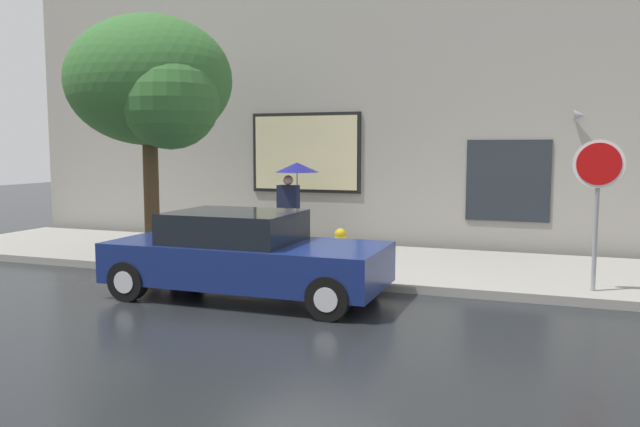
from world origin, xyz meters
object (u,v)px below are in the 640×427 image
(parked_car, at_px, (245,255))
(street_tree, at_px, (153,85))
(stop_sign, at_px, (598,185))
(fire_hydrant, at_px, (340,248))
(pedestrian_with_umbrella, at_px, (294,180))

(parked_car, distance_m, street_tree, 4.48)
(stop_sign, bearing_deg, fire_hydrant, 171.53)
(parked_car, distance_m, pedestrian_with_umbrella, 4.32)
(fire_hydrant, distance_m, street_tree, 4.93)
(parked_car, bearing_deg, pedestrian_with_umbrella, 101.05)
(street_tree, height_order, stop_sign, street_tree)
(street_tree, distance_m, stop_sign, 8.38)
(pedestrian_with_umbrella, relative_size, stop_sign, 0.81)
(parked_car, relative_size, fire_hydrant, 6.06)
(fire_hydrant, height_order, street_tree, street_tree)
(pedestrian_with_umbrella, distance_m, stop_sign, 6.60)
(pedestrian_with_umbrella, relative_size, street_tree, 0.40)
(parked_car, bearing_deg, street_tree, 148.63)
(stop_sign, bearing_deg, parked_car, -162.63)
(pedestrian_with_umbrella, bearing_deg, fire_hydrant, -46.78)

